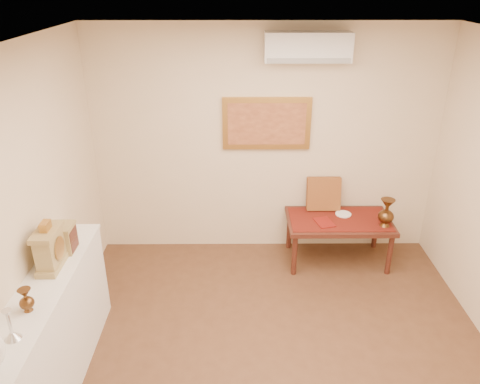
{
  "coord_description": "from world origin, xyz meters",
  "views": [
    {
      "loc": [
        -0.34,
        -2.89,
        3.13
      ],
      "look_at": [
        -0.31,
        1.15,
        1.25
      ],
      "focal_mm": 35.0,
      "sensor_mm": 36.0,
      "label": 1
    }
  ],
  "objects_px": {
    "brass_urn_tall": "(387,210)",
    "display_ledge": "(51,339)",
    "mantel_clock": "(50,248)",
    "wooden_chest": "(65,238)",
    "low_table": "(339,224)"
  },
  "relations": [
    {
      "from": "brass_urn_tall",
      "to": "display_ledge",
      "type": "bearing_deg",
      "value": -151.41
    },
    {
      "from": "display_ledge",
      "to": "wooden_chest",
      "type": "xyz_separation_m",
      "value": [
        0.03,
        0.55,
        0.61
      ]
    },
    {
      "from": "brass_urn_tall",
      "to": "wooden_chest",
      "type": "height_order",
      "value": "wooden_chest"
    },
    {
      "from": "wooden_chest",
      "to": "low_table",
      "type": "bearing_deg",
      "value": 26.72
    },
    {
      "from": "display_ledge",
      "to": "wooden_chest",
      "type": "bearing_deg",
      "value": 87.37
    },
    {
      "from": "brass_urn_tall",
      "to": "mantel_clock",
      "type": "distance_m",
      "value": 3.49
    },
    {
      "from": "brass_urn_tall",
      "to": "mantel_clock",
      "type": "relative_size",
      "value": 0.98
    },
    {
      "from": "display_ledge",
      "to": "mantel_clock",
      "type": "height_order",
      "value": "mantel_clock"
    },
    {
      "from": "wooden_chest",
      "to": "mantel_clock",
      "type": "bearing_deg",
      "value": -97.21
    },
    {
      "from": "brass_urn_tall",
      "to": "wooden_chest",
      "type": "distance_m",
      "value": 3.36
    },
    {
      "from": "wooden_chest",
      "to": "brass_urn_tall",
      "type": "bearing_deg",
      "value": 20.55
    },
    {
      "from": "brass_urn_tall",
      "to": "mantel_clock",
      "type": "height_order",
      "value": "mantel_clock"
    },
    {
      "from": "low_table",
      "to": "wooden_chest",
      "type": "bearing_deg",
      "value": -153.28
    },
    {
      "from": "wooden_chest",
      "to": "display_ledge",
      "type": "bearing_deg",
      "value": -92.63
    },
    {
      "from": "mantel_clock",
      "to": "wooden_chest",
      "type": "xyz_separation_m",
      "value": [
        0.03,
        0.24,
        -0.05
      ]
    }
  ]
}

